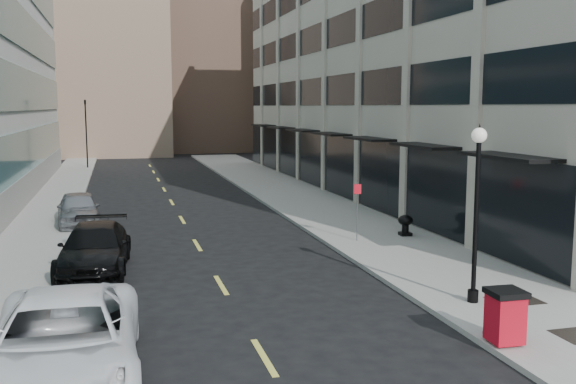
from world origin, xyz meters
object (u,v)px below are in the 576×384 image
traffic_signal (85,104)px  car_silver_sedan (78,209)px  trash_bin (505,315)px  lamppost (477,199)px  car_white_van (63,343)px  sign_post (357,202)px  urn_planter (405,223)px  car_black_pickup (95,249)px

traffic_signal → car_silver_sedan: bearing=-88.6°
trash_bin → car_silver_sedan: bearing=121.0°
trash_bin → lamppost: (1.00, 3.00, 2.21)m
car_white_van → sign_post: size_ratio=2.61×
traffic_signal → lamppost: size_ratio=1.42×
traffic_signal → sign_post: traffic_signal is taller
lamppost → urn_planter: bearing=76.2°
traffic_signal → sign_post: bearing=-71.7°
sign_post → urn_planter: (2.34, 0.45, -1.05)m
trash_bin → urn_planter: 12.38m
traffic_signal → lamppost: bearing=-74.9°
car_black_pickup → sign_post: sign_post is taller
traffic_signal → urn_planter: (14.10, -35.04, -5.04)m
car_white_van → sign_post: bearing=47.4°
traffic_signal → trash_bin: (10.90, -47.00, -4.88)m
traffic_signal → car_white_van: size_ratio=1.09×
car_white_van → lamppost: lamppost is taller
traffic_signal → car_white_van: (1.33, -46.41, -4.83)m
car_silver_sedan → lamppost: size_ratio=0.95×
car_white_van → trash_bin: (9.57, -0.58, -0.06)m
car_black_pickup → car_silver_sedan: (-0.97, 8.87, 0.01)m
car_white_van → trash_bin: car_white_van is taller
car_silver_sedan → urn_planter: car_silver_sedan is taller
lamppost → urn_planter: lamppost is taller
lamppost → urn_planter: 9.53m
car_black_pickup → trash_bin: car_black_pickup is taller
car_silver_sedan → lamppost: bearing=-58.7°
car_silver_sedan → trash_bin: size_ratio=3.67×
sign_post → urn_planter: sign_post is taller
lamppost → urn_planter: (2.20, 8.96, -2.37)m
car_white_van → car_black_pickup: (0.34, 9.14, -0.11)m
car_white_van → sign_post: (10.43, 10.93, 0.84)m
car_white_van → lamppost: bearing=14.0°
car_silver_sedan → sign_post: sign_post is taller
car_black_pickup → lamppost: size_ratio=1.10×
car_white_van → car_silver_sedan: bearing=93.1°
traffic_signal → car_black_pickup: bearing=-87.4°
car_silver_sedan → traffic_signal: bearing=87.1°
traffic_signal → car_white_van: bearing=-88.4°
traffic_signal → lamppost: traffic_signal is taller
car_white_van → car_black_pickup: car_white_van is taller
car_black_pickup → car_white_van: bearing=-87.8°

